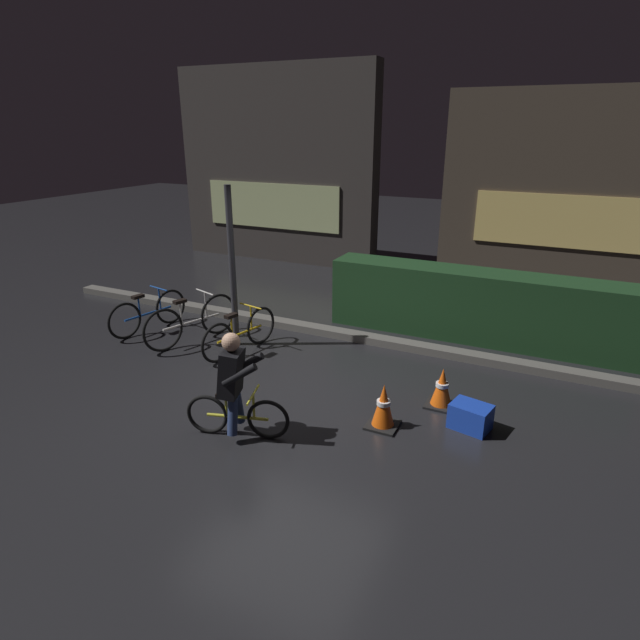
{
  "coord_description": "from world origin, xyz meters",
  "views": [
    {
      "loc": [
        2.99,
        -5.19,
        3.29
      ],
      "look_at": [
        0.2,
        0.6,
        0.9
      ],
      "focal_mm": 29.45,
      "sensor_mm": 36.0,
      "label": 1
    }
  ],
  "objects": [
    {
      "name": "ground_plane",
      "position": [
        0.0,
        0.0,
        0.0
      ],
      "size": [
        40.0,
        40.0,
        0.0
      ],
      "primitive_type": "plane",
      "color": "black"
    },
    {
      "name": "sidewalk_curb",
      "position": [
        0.0,
        2.2,
        0.06
      ],
      "size": [
        12.0,
        0.24,
        0.12
      ],
      "primitive_type": "cube",
      "color": "#56544F",
      "rests_on": "ground"
    },
    {
      "name": "hedge_row",
      "position": [
        1.8,
        3.1,
        0.57
      ],
      "size": [
        4.8,
        0.7,
        1.13
      ],
      "primitive_type": "cube",
      "color": "#19381C",
      "rests_on": "ground"
    },
    {
      "name": "storefront_left",
      "position": [
        -3.85,
        6.5,
        2.32
      ],
      "size": [
        5.25,
        0.54,
        4.65
      ],
      "color": "#383330",
      "rests_on": "ground"
    },
    {
      "name": "storefront_right",
      "position": [
        2.87,
        7.2,
        2.01
      ],
      "size": [
        5.31,
        0.54,
        4.04
      ],
      "color": "#42382D",
      "rests_on": "ground"
    },
    {
      "name": "street_post",
      "position": [
        -1.57,
        1.2,
        1.25
      ],
      "size": [
        0.1,
        0.1,
        2.49
      ],
      "primitive_type": "cylinder",
      "color": "#2D2D33",
      "rests_on": "ground"
    },
    {
      "name": "parked_bike_leftmost",
      "position": [
        -3.24,
        1.06,
        0.32
      ],
      "size": [
        0.46,
        1.5,
        0.7
      ],
      "rotation": [
        0.0,
        0.0,
        1.36
      ],
      "color": "black",
      "rests_on": "ground"
    },
    {
      "name": "parked_bike_left_mid",
      "position": [
        -2.26,
        0.98,
        0.36
      ],
      "size": [
        0.6,
        1.64,
        0.79
      ],
      "rotation": [
        0.0,
        0.0,
        1.25
      ],
      "color": "black",
      "rests_on": "ground"
    },
    {
      "name": "parked_bike_center_left",
      "position": [
        -1.33,
        0.96,
        0.32
      ],
      "size": [
        0.46,
        1.49,
        0.7
      ],
      "rotation": [
        0.0,
        0.0,
        1.35
      ],
      "color": "black",
      "rests_on": "ground"
    },
    {
      "name": "traffic_cone_near",
      "position": [
        1.35,
        -0.1,
        0.26
      ],
      "size": [
        0.36,
        0.36,
        0.54
      ],
      "color": "black",
      "rests_on": "ground"
    },
    {
      "name": "traffic_cone_far",
      "position": [
        1.84,
        0.67,
        0.24
      ],
      "size": [
        0.36,
        0.36,
        0.51
      ],
      "color": "black",
      "rests_on": "ground"
    },
    {
      "name": "blue_crate",
      "position": [
        2.27,
        0.3,
        0.15
      ],
      "size": [
        0.5,
        0.41,
        0.3
      ],
      "primitive_type": "cube",
      "rotation": [
        0.0,
        0.0,
        -0.21
      ],
      "color": "#193DB7",
      "rests_on": "ground"
    },
    {
      "name": "cyclist",
      "position": [
        -0.08,
        -0.98,
        0.63
      ],
      "size": [
        1.15,
        0.5,
        1.25
      ],
      "rotation": [
        0.0,
        0.0,
        0.29
      ],
      "color": "black",
      "rests_on": "ground"
    }
  ]
}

